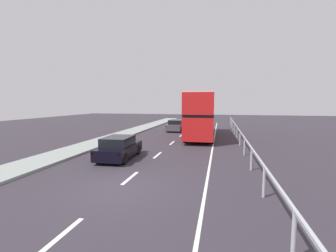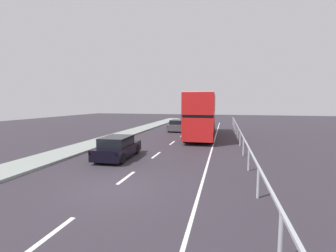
# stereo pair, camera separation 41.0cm
# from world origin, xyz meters

# --- Properties ---
(ground_plane) EXTENTS (73.26, 120.00, 0.10)m
(ground_plane) POSITION_xyz_m (0.00, 0.00, -0.05)
(ground_plane) COLOR #302B33
(lane_paint_markings) EXTENTS (3.63, 46.00, 0.01)m
(lane_paint_markings) POSITION_xyz_m (2.27, 8.78, 0.00)
(lane_paint_markings) COLOR silver
(lane_paint_markings) RESTS_ON ground
(bridge_side_railing) EXTENTS (0.10, 42.00, 1.18)m
(bridge_side_railing) POSITION_xyz_m (5.61, 9.00, 0.95)
(bridge_side_railing) COLOR #A9ADB5
(bridge_side_railing) RESTS_ON ground
(double_decker_bus_red) EXTENTS (2.88, 10.95, 4.39)m
(double_decker_bus_red) POSITION_xyz_m (2.09, 15.02, 2.35)
(double_decker_bus_red) COLOR red
(double_decker_bus_red) RESTS_ON ground
(hatchback_car_near) EXTENTS (1.97, 4.10, 1.38)m
(hatchback_car_near) POSITION_xyz_m (-2.10, 4.61, 0.67)
(hatchback_car_near) COLOR black
(hatchback_car_near) RESTS_ON ground
(sedan_car_ahead) EXTENTS (1.81, 4.41, 1.38)m
(sedan_car_ahead) POSITION_xyz_m (-1.26, 19.38, 0.67)
(sedan_car_ahead) COLOR #48484F
(sedan_car_ahead) RESTS_ON ground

